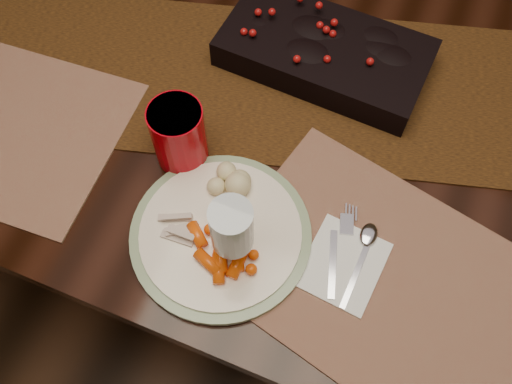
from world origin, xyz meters
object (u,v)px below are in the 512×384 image
at_px(centerpiece, 325,49).
at_px(red_cup, 179,135).
at_px(baby_carrots, 216,251).
at_px(napkin, 343,264).
at_px(dining_table, 291,186).
at_px(wine_glass, 233,239).
at_px(placemat_main, 379,276).
at_px(turkey_shreds, 179,228).
at_px(dinner_plate, 221,234).
at_px(mashed_potatoes, 225,176).

xyz_separation_m(centerpiece, red_cup, (-0.16, -0.29, 0.02)).
relative_size(baby_carrots, napkin, 0.85).
relative_size(dining_table, napkin, 13.53).
bearing_deg(red_cup, centerpiece, 61.16).
bearing_deg(red_cup, napkin, -15.44).
distance_m(red_cup, wine_glass, 0.21).
relative_size(placemat_main, turkey_shreds, 6.46).
height_order(dinner_plate, baby_carrots, baby_carrots).
bearing_deg(dinner_plate, baby_carrots, -76.78).
bearing_deg(centerpiece, baby_carrots, -93.65).
distance_m(placemat_main, turkey_shreds, 0.32).
xyz_separation_m(turkey_shreds, wine_glass, (0.10, -0.01, 0.06)).
height_order(centerpiece, red_cup, red_cup).
xyz_separation_m(centerpiece, mashed_potatoes, (-0.06, -0.32, 0.00)).
relative_size(dining_table, wine_glass, 10.54).
xyz_separation_m(mashed_potatoes, red_cup, (-0.09, 0.03, 0.02)).
height_order(placemat_main, mashed_potatoes, mashed_potatoes).
distance_m(centerpiece, wine_glass, 0.43).
relative_size(dinner_plate, baby_carrots, 2.55).
height_order(dinner_plate, napkin, dinner_plate).
distance_m(dining_table, mashed_potatoes, 0.48).
bearing_deg(dinner_plate, centerpiece, 84.87).
bearing_deg(turkey_shreds, mashed_potatoes, 72.54).
xyz_separation_m(red_cup, wine_glass, (0.16, -0.14, 0.02)).
height_order(placemat_main, turkey_shreds, turkey_shreds).
distance_m(dinner_plate, red_cup, 0.17).
height_order(dining_table, baby_carrots, baby_carrots).
relative_size(dining_table, centerpiece, 4.76).
xyz_separation_m(napkin, wine_glass, (-0.16, -0.05, 0.08)).
xyz_separation_m(placemat_main, turkey_shreds, (-0.31, -0.05, 0.03)).
bearing_deg(centerpiece, dinner_plate, -95.13).
relative_size(placemat_main, red_cup, 3.82).
xyz_separation_m(mashed_potatoes, turkey_shreds, (-0.03, -0.11, -0.01)).
height_order(placemat_main, red_cup, red_cup).
distance_m(dining_table, red_cup, 0.51).
distance_m(centerpiece, baby_carrots, 0.44).
bearing_deg(centerpiece, red_cup, -118.84).
bearing_deg(placemat_main, red_cup, -179.03).
height_order(centerpiece, baby_carrots, centerpiece).
height_order(dining_table, napkin, napkin).
distance_m(dinner_plate, baby_carrots, 0.04).
bearing_deg(napkin, dinner_plate, -166.23).
bearing_deg(baby_carrots, dining_table, 87.73).
relative_size(napkin, wine_glass, 0.78).
height_order(baby_carrots, turkey_shreds, baby_carrots).
bearing_deg(turkey_shreds, napkin, 10.59).
bearing_deg(napkin, centerpiece, 119.15).
distance_m(mashed_potatoes, napkin, 0.23).
bearing_deg(wine_glass, baby_carrots, -166.05).
distance_m(baby_carrots, mashed_potatoes, 0.12).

